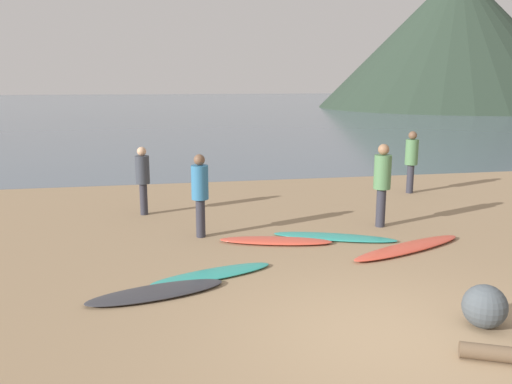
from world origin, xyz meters
name	(u,v)px	position (x,y,z in m)	size (l,w,h in m)	color
ground_plane	(246,187)	(0.00, 10.00, -0.10)	(120.00, 120.00, 0.20)	#997C5B
ocean_water	(173,105)	(0.00, 60.41, 0.00)	(140.00, 100.00, 0.01)	slate
headland_hill	(455,39)	(29.81, 49.09, 7.34)	(28.90, 28.90, 14.68)	#28382B
surfboard_0	(156,292)	(-2.72, 1.91, 0.04)	(2.03, 0.58, 0.09)	#333338
surfboard_1	(212,274)	(-1.84, 2.50, 0.04)	(2.05, 0.48, 0.07)	teal
surfboard_2	(276,241)	(-0.47, 4.01, 0.05)	(2.14, 0.50, 0.09)	#D84C38
surfboard_3	(334,237)	(0.73, 4.07, 0.03)	(2.40, 0.51, 0.07)	teal
surfboard_4	(408,247)	(1.81, 3.14, 0.05)	(2.68, 0.47, 0.10)	#D84C38
person_0	(382,178)	(1.97, 4.74, 1.03)	(0.35, 0.35, 1.75)	#2D2D38
person_1	(200,189)	(-1.82, 4.70, 0.97)	(0.33, 0.33, 1.64)	#2D2D38
person_2	(411,157)	(4.18, 7.80, 1.00)	(0.34, 0.34, 1.69)	#2D2D38
person_3	(143,175)	(-2.94, 6.74, 0.92)	(0.32, 0.32, 1.56)	#2D2D38
beach_rock_far	(485,306)	(1.30, 0.09, 0.28)	(0.55, 0.55, 0.55)	#454C51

